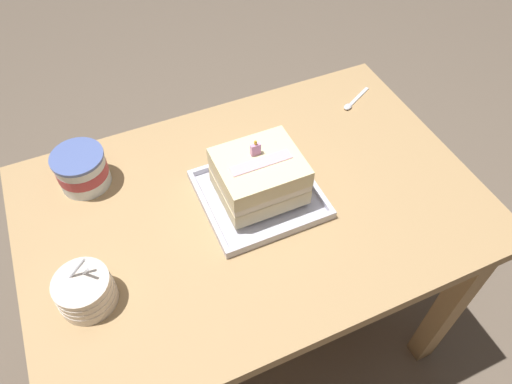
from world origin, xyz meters
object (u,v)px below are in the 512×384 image
bowl_stack (85,291)px  birthday_cake (259,176)px  foil_tray (259,195)px  ice_cream_tub (82,169)px  serving_spoon_near_tray (351,103)px

bowl_stack → birthday_cake: bearing=13.8°
foil_tray → birthday_cake: (-0.00, -0.00, 0.07)m
foil_tray → ice_cream_tub: ice_cream_tub is taller
serving_spoon_near_tray → foil_tray: bearing=-151.9°
ice_cream_tub → serving_spoon_near_tray: bearing=-0.9°
bowl_stack → serving_spoon_near_tray: (0.83, 0.32, -0.03)m
bowl_stack → serving_spoon_near_tray: bearing=20.9°
bowl_stack → serving_spoon_near_tray: bowl_stack is taller
birthday_cake → ice_cream_tub: bearing=149.7°
foil_tray → bowl_stack: size_ratio=2.31×
birthday_cake → foil_tray: bearing=90.0°
bowl_stack → serving_spoon_near_tray: size_ratio=1.00×
birthday_cake → ice_cream_tub: size_ratio=1.51×
foil_tray → birthday_cake: bearing=-90.0°
ice_cream_tub → serving_spoon_near_tray: (0.77, -0.01, -0.05)m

